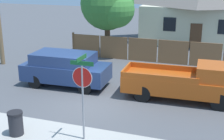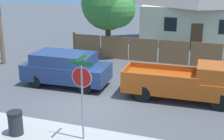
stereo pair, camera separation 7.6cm
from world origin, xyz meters
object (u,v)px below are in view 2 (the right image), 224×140
object	(u,v)px
house	(201,10)
oak_tree	(110,5)
stop_sign	(82,84)
trash_bin	(15,123)
orange_pickup	(188,82)
red_suv	(66,68)

from	to	relation	value
house	oak_tree	world-z (taller)	oak_tree
stop_sign	oak_tree	bearing A→B (deg)	105.04
oak_tree	trash_bin	size ratio (longest dim) A/B	6.18
oak_tree	stop_sign	xyz separation A→B (m)	(3.08, -11.63, -1.53)
trash_bin	orange_pickup	bearing A→B (deg)	43.66
orange_pickup	stop_sign	xyz separation A→B (m)	(-3.16, -4.90, 1.22)
orange_pickup	red_suv	bearing A→B (deg)	178.17
orange_pickup	house	bearing A→B (deg)	90.11
house	red_suv	size ratio (longest dim) A/B	2.19
oak_tree	stop_sign	bearing A→B (deg)	-75.18
red_suv	oak_tree	bearing A→B (deg)	87.25
stop_sign	house	bearing A→B (deg)	82.05
oak_tree	trash_bin	world-z (taller)	oak_tree
oak_tree	red_suv	xyz separation A→B (m)	(-0.10, -6.74, -2.67)
red_suv	trash_bin	distance (m)	5.46
house	oak_tree	xyz separation A→B (m)	(-5.75, -6.96, 0.92)
orange_pickup	oak_tree	bearing A→B (deg)	130.88
house	stop_sign	world-z (taller)	house
red_suv	trash_bin	world-z (taller)	red_suv
house	stop_sign	xyz separation A→B (m)	(-2.67, -18.60, -0.61)
trash_bin	oak_tree	bearing A→B (deg)	92.66
house	red_suv	distance (m)	15.00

